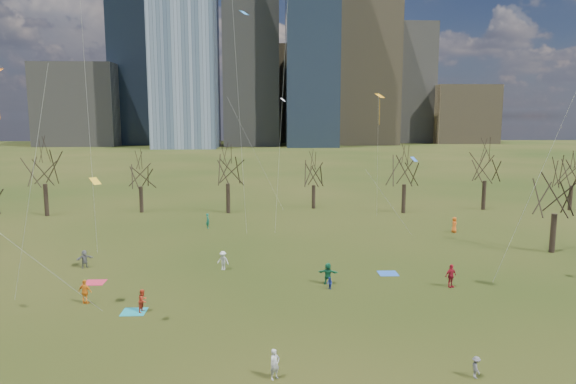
{
  "coord_description": "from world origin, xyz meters",
  "views": [
    {
      "loc": [
        -1.77,
        -29.43,
        13.14
      ],
      "look_at": [
        0.0,
        12.0,
        7.0
      ],
      "focal_mm": 32.0,
      "sensor_mm": 36.0,
      "label": 1
    }
  ],
  "objects_px": {
    "person_1": "(275,364)",
    "person_4": "(85,292)",
    "blanket_teal": "(134,312)",
    "blanket_navy": "(388,273)",
    "blanket_crimson": "(95,282)",
    "person_2": "(143,301)"
  },
  "relations": [
    {
      "from": "person_1",
      "to": "person_4",
      "type": "height_order",
      "value": "person_4"
    },
    {
      "from": "blanket_teal",
      "to": "blanket_navy",
      "type": "bearing_deg",
      "value": 21.98
    },
    {
      "from": "person_1",
      "to": "blanket_crimson",
      "type": "bearing_deg",
      "value": 94.04
    },
    {
      "from": "blanket_teal",
      "to": "blanket_crimson",
      "type": "distance_m",
      "value": 7.94
    },
    {
      "from": "blanket_navy",
      "to": "person_2",
      "type": "distance_m",
      "value": 20.16
    },
    {
      "from": "person_2",
      "to": "person_4",
      "type": "relative_size",
      "value": 0.9
    },
    {
      "from": "blanket_crimson",
      "to": "person_1",
      "type": "bearing_deg",
      "value": -48.14
    },
    {
      "from": "blanket_crimson",
      "to": "person_4",
      "type": "height_order",
      "value": "person_4"
    },
    {
      "from": "blanket_teal",
      "to": "person_4",
      "type": "distance_m",
      "value": 4.26
    },
    {
      "from": "blanket_crimson",
      "to": "person_2",
      "type": "height_order",
      "value": "person_2"
    },
    {
      "from": "blanket_navy",
      "to": "person_2",
      "type": "bearing_deg",
      "value": -157.45
    },
    {
      "from": "blanket_teal",
      "to": "blanket_navy",
      "type": "xyz_separation_m",
      "value": [
        19.22,
        7.76,
        0.0
      ]
    },
    {
      "from": "blanket_teal",
      "to": "person_1",
      "type": "height_order",
      "value": "person_1"
    },
    {
      "from": "blanket_navy",
      "to": "person_4",
      "type": "bearing_deg",
      "value": -165.3
    },
    {
      "from": "blanket_teal",
      "to": "blanket_crimson",
      "type": "xyz_separation_m",
      "value": [
        -4.71,
        6.39,
        0.0
      ]
    },
    {
      "from": "blanket_teal",
      "to": "person_1",
      "type": "bearing_deg",
      "value": -44.86
    },
    {
      "from": "person_2",
      "to": "person_4",
      "type": "xyz_separation_m",
      "value": [
        -4.43,
        1.68,
        0.09
      ]
    },
    {
      "from": "person_1",
      "to": "person_4",
      "type": "relative_size",
      "value": 0.9
    },
    {
      "from": "blanket_teal",
      "to": "person_2",
      "type": "relative_size",
      "value": 1.01
    },
    {
      "from": "blanket_crimson",
      "to": "person_2",
      "type": "relative_size",
      "value": 1.01
    },
    {
      "from": "blanket_navy",
      "to": "person_1",
      "type": "distance_m",
      "value": 19.74
    },
    {
      "from": "blanket_crimson",
      "to": "person_4",
      "type": "distance_m",
      "value": 4.84
    }
  ]
}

